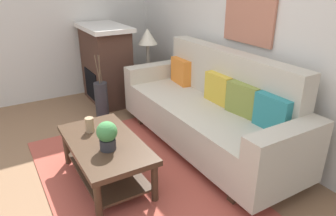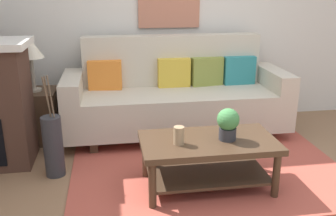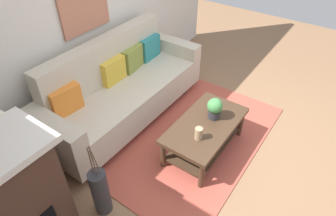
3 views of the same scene
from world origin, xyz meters
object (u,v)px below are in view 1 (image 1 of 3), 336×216
throw_pillow_teal (273,113)px  fireplace (106,64)px  side_table (149,86)px  potted_plant_tabletop (107,135)px  table_lamp (147,38)px  throw_pillow_orange (181,71)px  throw_pillow_olive (243,99)px  tabletop_vase (90,125)px  throw_pillow_mustard (219,88)px  couch (209,111)px  framed_painting (249,12)px  floor_vase (102,103)px  coffee_table (106,152)px

throw_pillow_teal → fireplace: bearing=-167.4°
throw_pillow_teal → side_table: (-2.27, -0.10, -0.40)m
potted_plant_tabletop → fireplace: fireplace is taller
table_lamp → throw_pillow_teal: bearing=2.4°
throw_pillow_orange → throw_pillow_teal: (1.53, 0.00, 0.00)m
throw_pillow_olive → potted_plant_tabletop: size_ratio=1.37×
throw_pillow_teal → fireplace: size_ratio=0.31×
throw_pillow_teal → tabletop_vase: throw_pillow_teal is taller
potted_plant_tabletop → throw_pillow_olive: bearing=82.5°
throw_pillow_mustard → tabletop_vase: 1.43m
throw_pillow_teal → fireplace: (-2.68, -0.60, -0.09)m
couch → throw_pillow_olive: bearing=18.1°
side_table → tabletop_vase: bearing=-45.1°
throw_pillow_orange → throw_pillow_mustard: same height
throw_pillow_orange → potted_plant_tabletop: (0.97, -1.37, -0.11)m
throw_pillow_mustard → couch: bearing=-90.0°
couch → tabletop_vase: bearing=-99.0°
throw_pillow_mustard → framed_painting: bearing=90.0°
throw_pillow_mustard → fireplace: fireplace is taller
couch → throw_pillow_teal: 0.81m
throw_pillow_teal → fireplace: fireplace is taller
throw_pillow_orange → tabletop_vase: 1.52m
throw_pillow_orange → throw_pillow_teal: bearing=0.0°
throw_pillow_olive → floor_vase: throw_pillow_olive is taller
floor_vase → throw_pillow_teal: bearing=25.1°
table_lamp → side_table: bearing=0.0°
throw_pillow_teal → coffee_table: size_ratio=0.33×
tabletop_vase → framed_painting: bearing=83.4°
side_table → potted_plant_tabletop: bearing=-36.8°
couch → table_lamp: bearing=178.9°
throw_pillow_olive → table_lamp: (-1.89, -0.10, 0.31)m
fireplace → table_lamp: bearing=50.5°
couch → tabletop_vase: size_ratio=16.70×
couch → floor_vase: bearing=-146.7°
tabletop_vase → fireplace: bearing=154.9°
throw_pillow_orange → fireplace: size_ratio=0.31×
couch → floor_vase: (-1.23, -0.81, -0.16)m
couch → side_table: 1.51m
fireplace → framed_painting: size_ratio=1.63×
throw_pillow_mustard → fireplace: size_ratio=0.31×
couch → tabletop_vase: (-0.20, -1.28, 0.07)m
fireplace → side_table: bearing=50.5°
coffee_table → tabletop_vase: tabletop_vase is taller
coffee_table → throw_pillow_orange: bearing=121.1°
potted_plant_tabletop → fireplace: size_ratio=0.23×
throw_pillow_mustard → throw_pillow_olive: bearing=0.0°
tabletop_vase → potted_plant_tabletop: 0.41m
throw_pillow_teal → tabletop_vase: size_ratio=2.50×
coffee_table → framed_painting: framed_painting is taller
throw_pillow_orange → coffee_table: (0.81, -1.35, -0.37)m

